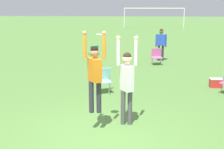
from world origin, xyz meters
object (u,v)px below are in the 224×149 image
person_defending (127,78)px  frisbee (101,34)px  person_jumping (95,71)px  cooler_box (216,83)px  person_spectator_near (161,42)px  camping_chair_1 (103,78)px  camping_chair_3 (94,52)px  camping_chair_2 (157,55)px

person_defending → frisbee: frisbee is taller
person_jumping → cooler_box: bearing=-73.9°
person_spectator_near → person_defending: bearing=-88.0°
camping_chair_1 → person_defending: bearing=81.7°
person_jumping → cooler_box: (4.01, 4.20, -1.34)m
person_jumping → person_defending: 0.92m
person_jumping → camping_chair_1: (-0.09, 3.33, -1.02)m
camping_chair_3 → person_spectator_near: (3.52, 0.56, 0.52)m
frisbee → camping_chair_2: bearing=76.1°
person_defending → person_jumping: bearing=-90.0°
frisbee → camping_chair_1: frisbee is taller
person_jumping → person_defending: person_jumping is taller
camping_chair_1 → cooler_box: bearing=167.4°
person_jumping → cooler_box: person_jumping is taller
person_jumping → camping_chair_3: bearing=-23.3°
camping_chair_1 → cooler_box: (4.10, 0.87, -0.32)m
frisbee → cooler_box: bearing=45.5°
person_defending → person_spectator_near: person_defending is taller
camping_chair_1 → camping_chair_2: camping_chair_1 is taller
camping_chair_3 → cooler_box: camping_chair_3 is taller
camping_chair_2 → cooler_box: (1.86, -4.19, -0.29)m
camping_chair_1 → camping_chair_2: (2.24, 5.06, -0.03)m
cooler_box → frisbee: bearing=-134.5°
camping_chair_3 → cooler_box: (5.08, -4.69, -0.34)m
camping_chair_3 → cooler_box: bearing=102.2°
camping_chair_2 → person_spectator_near: person_spectator_near is taller
camping_chair_1 → cooler_box: size_ratio=1.85×
camping_chair_1 → frisbee: bearing=69.7°
person_jumping → person_defending: size_ratio=0.86×
person_defending → camping_chair_1: person_defending is taller
camping_chair_1 → camping_chair_3: camping_chair_1 is taller
frisbee → person_spectator_near: 9.56m
person_defending → camping_chair_3: (-1.82, 8.44, -0.73)m
cooler_box → person_defending: bearing=-130.9°
camping_chair_2 → person_spectator_near: 1.23m
person_defending → camping_chair_2: size_ratio=2.82×
cooler_box → person_spectator_near: bearing=106.6°
person_jumping → camping_chair_1: person_jumping is taller
person_jumping → camping_chair_1: bearing=-28.7°
person_defending → camping_chair_3: 8.67m
person_defending → cooler_box: person_defending is taller
camping_chair_2 → camping_chair_1: bearing=54.7°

